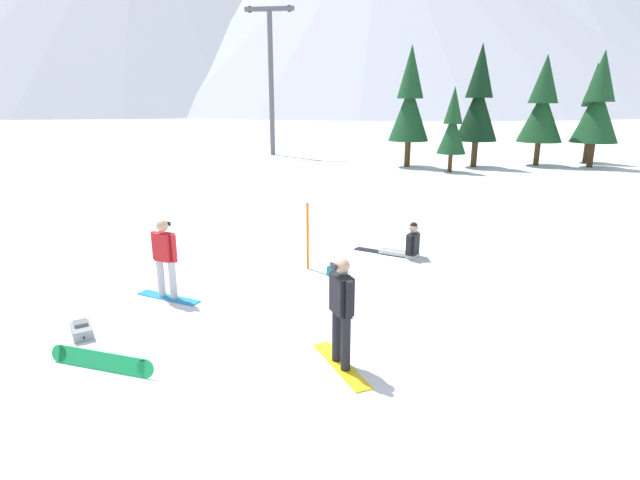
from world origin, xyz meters
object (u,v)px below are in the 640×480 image
Objects in this scene: loose_snowboard_far_spare at (102,361)px; pine_tree_tall at (479,101)px; snowboarder_midground at (165,258)px; snowboarder_background at (406,245)px; snowboarder_foreground at (341,310)px; pine_tree_slender at (592,109)px; pine_tree_twin at (542,106)px; ski_lift_tower at (271,72)px; trail_marker_pole at (308,236)px; pine_tree_short at (410,102)px; backpack_grey at (82,330)px; pine_tree_broad at (453,126)px; pine_tree_leaning at (598,105)px; backpack_teal at (338,270)px.

pine_tree_tall is (9.20, 25.64, 3.76)m from loose_snowboard_far_spare.
snowboarder_background is (5.02, 3.68, -0.57)m from snowboarder_midground.
snowboarder_foreground is 0.29× the size of pine_tree_slender.
pine_tree_twin is 0.65× the size of ski_lift_tower.
pine_tree_tall reaches higher than snowboarder_background.
trail_marker_pole is at bearing 105.91° from snowboarder_foreground.
pine_tree_short is (5.40, 22.31, 2.97)m from snowboarder_midground.
pine_tree_slender is at bearing 17.73° from pine_tree_short.
snowboarder_background reaches higher than backpack_grey.
backpack_grey is 0.08× the size of pine_tree_twin.
loose_snowboard_far_spare is at bearing -116.07° from pine_tree_twin.
pine_tree_broad is at bearing 73.94° from trail_marker_pole.
trail_marker_pole is at bearing -123.03° from pine_tree_leaning.
loose_snowboard_far_spare is 0.30× the size of pine_tree_slender.
pine_tree_leaning is (16.41, 23.57, 2.80)m from snowboarder_midground.
pine_tree_twin is at bearing 63.53° from trail_marker_pole.
pine_tree_short reaches higher than snowboarder_midground.
pine_tree_twin is at bearing 61.45° from backpack_grey.
pine_tree_tall is 1.01× the size of pine_tree_short.
snowboarder_foreground reaches higher than snowboarder_midground.
pine_tree_twin is at bearing 18.03° from pine_tree_tall.
pine_tree_twin is at bearing 12.10° from pine_tree_short.
loose_snowboard_far_spare is 1.36m from backpack_grey.
backpack_grey is 33.24m from pine_tree_slender.
loose_snowboard_far_spare is 31.33m from ski_lift_tower.
backpack_grey is (-4.11, -3.89, -0.00)m from backpack_teal.
ski_lift_tower reaches higher than snowboarder_background.
backpack_teal is at bearing -25.68° from trail_marker_pole.
pine_tree_leaning is (13.03, 21.62, 3.57)m from backpack_teal.
pine_tree_slender is (14.37, 23.69, 2.56)m from trail_marker_pole.
pine_tree_leaning reaches higher than pine_tree_slender.
pine_tree_broad is 6.84m from pine_tree_twin.
pine_tree_leaning is 0.66× the size of ski_lift_tower.
pine_tree_tall is (1.66, 2.44, 1.33)m from pine_tree_broad.
pine_tree_short reaches higher than pine_tree_broad.
snowboarder_background is at bearing -103.02° from pine_tree_tall.
pine_tree_twin is (8.38, 20.35, 3.28)m from snowboarder_background.
pine_tree_leaning reaches higher than snowboarder_background.
backpack_teal is at bearing -95.65° from pine_tree_short.
backpack_grey is (-5.75, -5.62, -0.20)m from snowboarder_background.
snowboarder_foreground reaches higher than snowboarder_background.
snowboarder_background is 16.99m from pine_tree_broad.
ski_lift_tower is (-9.34, 23.88, 5.53)m from snowboarder_background.
pine_tree_leaning is 21.22m from ski_lift_tower.
pine_tree_slender is at bearing 23.50° from pine_tree_tall.
snowboarder_background is at bearing 46.56° from backpack_teal.
pine_tree_twin reaches higher than snowboarder_background.
pine_tree_tall reaches higher than backpack_grey.
ski_lift_tower is (-6.92, 25.23, 5.03)m from trail_marker_pole.
snowboarder_midground is at bearing -81.09° from ski_lift_tower.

